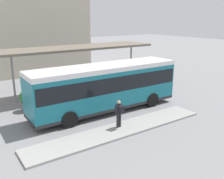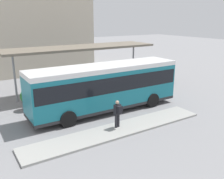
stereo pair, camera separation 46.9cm
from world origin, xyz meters
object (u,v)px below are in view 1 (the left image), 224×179
(bicycle_blue, at_px, (162,77))
(bicycle_black, at_px, (166,79))
(potted_planter_near_shelter, at_px, (27,100))
(pedestrian_waiting, at_px, (119,112))
(city_bus, at_px, (106,85))
(bicycle_white, at_px, (158,76))

(bicycle_blue, bearing_deg, bicycle_black, 171.84)
(bicycle_black, relative_size, potted_planter_near_shelter, 1.03)
(bicycle_blue, xyz_separation_m, potted_planter_near_shelter, (-14.07, -1.04, 0.39))
(pedestrian_waiting, bearing_deg, city_bus, -27.34)
(city_bus, distance_m, pedestrian_waiting, 3.24)
(bicycle_blue, distance_m, bicycle_white, 0.68)
(bicycle_white, bearing_deg, bicycle_blue, 1.74)
(city_bus, distance_m, potted_planter_near_shelter, 5.58)
(city_bus, distance_m, bicycle_blue, 10.50)
(potted_planter_near_shelter, bearing_deg, pedestrian_waiting, -59.53)
(bicycle_black, xyz_separation_m, potted_planter_near_shelter, (-13.98, -0.37, 0.45))
(bicycle_white, distance_m, potted_planter_near_shelter, 14.22)
(city_bus, xyz_separation_m, potted_planter_near_shelter, (-4.53, 3.07, -1.10))
(pedestrian_waiting, height_order, potted_planter_near_shelter, pedestrian_waiting)
(bicycle_blue, bearing_deg, bicycle_white, -3.51)
(city_bus, bearing_deg, bicycle_white, 26.91)
(bicycle_white, bearing_deg, pedestrian_waiting, -48.70)
(pedestrian_waiting, distance_m, bicycle_blue, 12.70)
(bicycle_white, bearing_deg, city_bus, -58.47)
(pedestrian_waiting, relative_size, bicycle_black, 1.05)
(city_bus, bearing_deg, bicycle_blue, 23.69)
(city_bus, distance_m, bicycle_white, 10.82)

